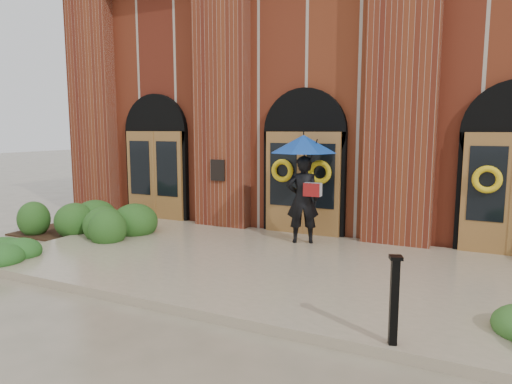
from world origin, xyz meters
The scene contains 6 objects.
ground centered at (0.00, 0.00, 0.00)m, with size 90.00×90.00×0.00m, color gray.
landing centered at (0.00, 0.15, 0.07)m, with size 10.00×5.30×0.15m, color tan.
church_building centered at (0.00, 8.78, 3.50)m, with size 16.20×12.53×7.00m.
man_with_umbrella centered at (0.33, 1.85, 1.86)m, with size 2.01×2.01×2.44m.
metal_post centered at (3.04, -2.35, 0.72)m, with size 0.19×0.19×1.09m.
hedge_wall_left centered at (-5.20, 0.50, 0.42)m, with size 3.27×1.31×0.84m, color #234B19.
Camera 1 is at (3.83, -7.72, 2.72)m, focal length 32.00 mm.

